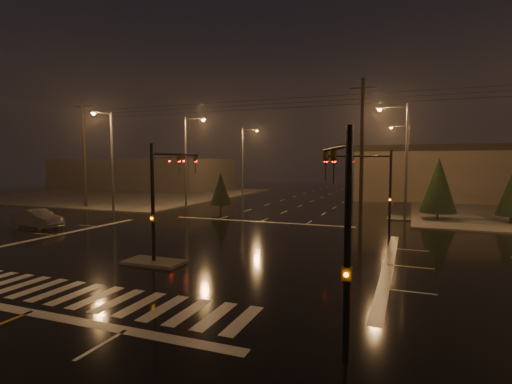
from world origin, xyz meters
The scene contains 22 objects.
ground centered at (0.00, 0.00, 0.00)m, with size 140.00×140.00×0.00m, color black.
sidewalk_nw centered at (-30.00, 30.00, 0.06)m, with size 36.00×36.00×0.12m, color #4C4A44.
median_island centered at (0.00, -4.00, 0.07)m, with size 3.00×1.60×0.15m, color #4C4A44.
crosswalk centered at (0.00, -9.00, 0.01)m, with size 15.00×2.60×0.01m, color beige.
stop_bar_near centered at (0.00, -11.00, 0.01)m, with size 16.00×0.50×0.01m, color beige.
stop_bar_far centered at (0.00, 11.00, 0.01)m, with size 16.00×0.50×0.01m, color beige.
commercial_block centered at (-35.00, 42.00, 2.80)m, with size 30.00×18.00×5.60m, color #443D3C.
signal_mast_median centered at (0.00, -3.07, 3.75)m, with size 0.25×4.59×6.00m.
signal_mast_ne centered at (9.50, 10.14, 3.79)m, with size 4.84×1.86×6.00m.
signal_mast_nw centered at (-9.50, 10.14, 3.79)m, with size 4.84×1.86×6.00m.
signal_mast_se centered at (10.23, -9.75, 3.71)m, with size 1.55×3.87×6.00m.
streetlight_1 centered at (-11.18, 18.00, 5.80)m, with size 2.77×0.32×10.00m.
streetlight_2 centered at (-11.18, 34.00, 5.80)m, with size 2.77×0.32×10.00m.
streetlight_3 centered at (11.18, 16.00, 5.80)m, with size 2.77×0.32×10.00m.
streetlight_4 centered at (11.18, 36.00, 5.80)m, with size 2.77×0.32×10.00m.
streetlight_5 centered at (-16.00, 11.18, 5.80)m, with size 0.32×2.77×10.00m.
utility_pole_0 centered at (-22.00, 14.00, 6.13)m, with size 2.20×0.32×12.00m.
utility_pole_1 centered at (8.00, 14.00, 6.13)m, with size 2.20×0.32×12.00m.
conifer_0 centered at (14.14, 17.35, 3.08)m, with size 3.05×3.05×5.46m.
conifer_1 centered at (19.58, 17.12, 2.52)m, with size 2.33×2.33×4.34m.
conifer_3 centered at (-6.25, 16.13, 2.36)m, with size 2.13×2.13×4.03m.
car_crossing centered at (-14.91, 1.82, 0.72)m, with size 1.52×4.36×1.44m, color #505156.
Camera 1 is at (11.94, -20.48, 5.10)m, focal length 28.00 mm.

